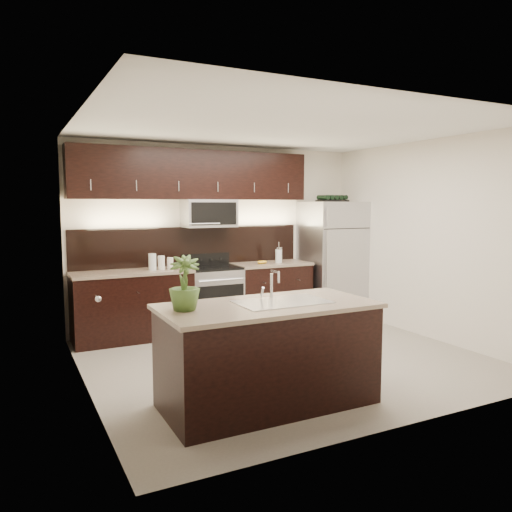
{
  "coord_description": "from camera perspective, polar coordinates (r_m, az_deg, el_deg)",
  "views": [
    {
      "loc": [
        -2.91,
        -5.0,
        1.84
      ],
      "look_at": [
        -0.11,
        0.55,
        1.19
      ],
      "focal_mm": 35.0,
      "sensor_mm": 36.0,
      "label": 1
    }
  ],
  "objects": [
    {
      "name": "ground",
      "position": [
        6.07,
        3.37,
        -11.67
      ],
      "size": [
        4.5,
        4.5,
        0.0
      ],
      "primitive_type": "plane",
      "color": "gray",
      "rests_on": "ground"
    },
    {
      "name": "refrigerator",
      "position": [
        8.18,
        8.6,
        -0.42
      ],
      "size": [
        0.9,
        0.81,
        1.87
      ],
      "primitive_type": "cube",
      "color": "#B2B2B7",
      "rests_on": "ground"
    },
    {
      "name": "island",
      "position": [
        4.64,
        1.35,
        -11.15
      ],
      "size": [
        1.96,
        0.96,
        0.94
      ],
      "color": "black",
      "rests_on": "ground"
    },
    {
      "name": "canisters",
      "position": [
        6.94,
        -11.01,
        -0.73
      ],
      "size": [
        0.34,
        0.1,
        0.23
      ],
      "rotation": [
        0.0,
        0.0,
        -0.01
      ],
      "color": "silver",
      "rests_on": "counter_run"
    },
    {
      "name": "counter_run",
      "position": [
        7.25,
        -6.5,
        -4.93
      ],
      "size": [
        3.51,
        0.65,
        0.94
      ],
      "color": "black",
      "rests_on": "ground"
    },
    {
      "name": "plant",
      "position": [
        4.25,
        -8.19,
        -3.09
      ],
      "size": [
        0.32,
        0.32,
        0.47
      ],
      "primitive_type": "imported",
      "rotation": [
        0.0,
        0.0,
        -0.26
      ],
      "color": "#3D5C25",
      "rests_on": "island"
    },
    {
      "name": "bananas",
      "position": [
        7.47,
        0.36,
        -0.73
      ],
      "size": [
        0.19,
        0.16,
        0.05
      ],
      "primitive_type": "ellipsoid",
      "rotation": [
        0.0,
        0.0,
        0.26
      ],
      "color": "gold",
      "rests_on": "counter_run"
    },
    {
      "name": "wine_rack",
      "position": [
        8.13,
        8.71,
        6.5
      ],
      "size": [
        0.46,
        0.29,
        0.11
      ],
      "color": "black",
      "rests_on": "refrigerator"
    },
    {
      "name": "upper_fixtures",
      "position": [
        7.27,
        -6.86,
        8.32
      ],
      "size": [
        3.49,
        0.4,
        1.66
      ],
      "color": "black",
      "rests_on": "counter_run"
    },
    {
      "name": "sink_faucet",
      "position": [
        4.6,
        2.96,
        -5.09
      ],
      "size": [
        0.84,
        0.5,
        0.28
      ],
      "color": "silver",
      "rests_on": "island"
    },
    {
      "name": "room_walls",
      "position": [
        5.69,
        2.7,
        4.54
      ],
      "size": [
        4.52,
        4.02,
        2.71
      ],
      "color": "silver",
      "rests_on": "ground"
    },
    {
      "name": "french_press",
      "position": [
        7.65,
        2.61,
        0.1
      ],
      "size": [
        0.11,
        0.11,
        0.31
      ],
      "rotation": [
        0.0,
        0.0,
        0.4
      ],
      "color": "silver",
      "rests_on": "counter_run"
    }
  ]
}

